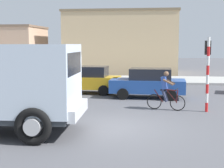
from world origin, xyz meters
TOP-DOWN VIEW (x-y plane):
  - ground_plane at (0.00, 0.00)m, footprint 120.00×120.00m
  - sidewalk_far at (0.00, 15.06)m, footprint 80.00×5.00m
  - cyclist at (2.08, 3.16)m, footprint 1.68×0.61m
  - traffic_light_pole at (3.83, 3.02)m, footprint 0.24×0.43m
  - car_white_mid at (-2.40, 7.77)m, footprint 4.08×2.04m
  - car_far_side at (1.27, 6.46)m, footprint 4.06×2.00m
  - building_corner_left at (-13.29, 20.72)m, footprint 7.21×5.78m
  - building_mid_block at (-1.65, 22.58)m, footprint 11.02×7.34m

SIDE VIEW (x-z plane):
  - ground_plane at x=0.00m, z-range 0.00..0.00m
  - sidewalk_far at x=0.00m, z-range 0.00..0.16m
  - car_white_mid at x=-2.40m, z-range 0.02..1.62m
  - car_far_side at x=1.27m, z-range 0.02..1.62m
  - cyclist at x=2.08m, z-range 0.00..1.72m
  - traffic_light_pole at x=3.83m, z-range 0.47..3.67m
  - building_corner_left at x=-13.29m, z-range 0.00..4.69m
  - building_mid_block at x=-1.65m, z-range 0.00..6.12m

